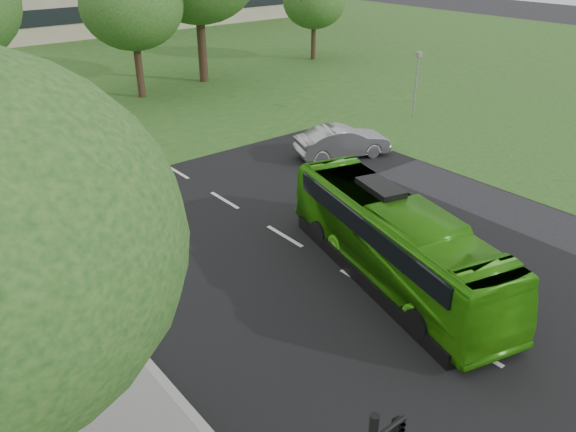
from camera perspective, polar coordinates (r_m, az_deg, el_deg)
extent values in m
plane|color=black|center=(17.19, 12.49, -9.59)|extent=(160.00, 160.00, 0.00)
cube|color=black|center=(31.94, -16.46, 7.48)|extent=(14.00, 120.00, 0.01)
cube|color=black|center=(26.81, -11.18, 4.40)|extent=(80.00, 12.00, 0.01)
cube|color=silver|center=(27.63, -12.19, 5.01)|extent=(0.15, 90.00, 0.01)
cylinder|color=black|center=(39.90, -14.84, 13.88)|extent=(0.49, 0.49, 3.27)
ellipsoid|color=#1A4918|center=(39.23, -15.60, 19.89)|extent=(6.50, 6.50, 5.52)
cylinder|color=black|center=(43.43, -8.69, 16.14)|extent=(0.65, 0.65, 4.29)
cylinder|color=black|center=(51.18, 2.59, 17.11)|extent=(0.41, 0.41, 2.71)
ellipsoid|color=#1A4918|center=(50.71, 2.68, 20.99)|extent=(5.33, 5.33, 4.53)
imported|color=#369910|center=(18.03, 10.71, -2.45)|extent=(4.58, 9.92, 2.69)
imported|color=#9B9B9F|center=(28.11, 5.57, 7.52)|extent=(4.97, 3.13, 1.55)
cylinder|color=black|center=(8.15, 10.20, -20.50)|extent=(0.64, 0.07, 0.07)
cylinder|color=gray|center=(34.93, 12.83, 12.64)|extent=(0.11, 0.11, 3.64)
cube|color=gray|center=(34.54, 13.16, 15.70)|extent=(0.37, 0.33, 0.27)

